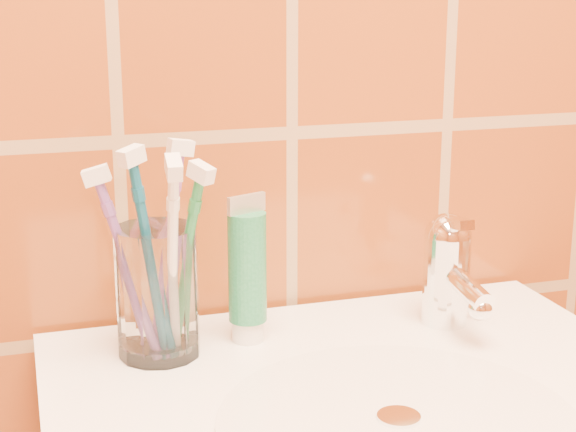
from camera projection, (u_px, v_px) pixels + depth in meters
name	position (u px, v px, depth m)	size (l,w,h in m)	color
glass_tumbler	(158.00, 292.00, 0.83)	(0.08, 0.08, 0.13)	white
toothpaste_tube	(247.00, 274.00, 0.87)	(0.04, 0.04, 0.15)	white
faucet	(449.00, 266.00, 0.91)	(0.05, 0.11, 0.12)	white
toothbrush_0	(172.00, 264.00, 0.79)	(0.03, 0.10, 0.21)	white
toothbrush_1	(184.00, 263.00, 0.82)	(0.05, 0.07, 0.20)	#20793F
toothbrush_2	(168.00, 248.00, 0.84)	(0.06, 0.03, 0.21)	#8E4A9F
toothbrush_3	(129.00, 267.00, 0.81)	(0.07, 0.03, 0.19)	#7B4EA7
toothbrush_4	(150.00, 258.00, 0.80)	(0.05, 0.04, 0.22)	navy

